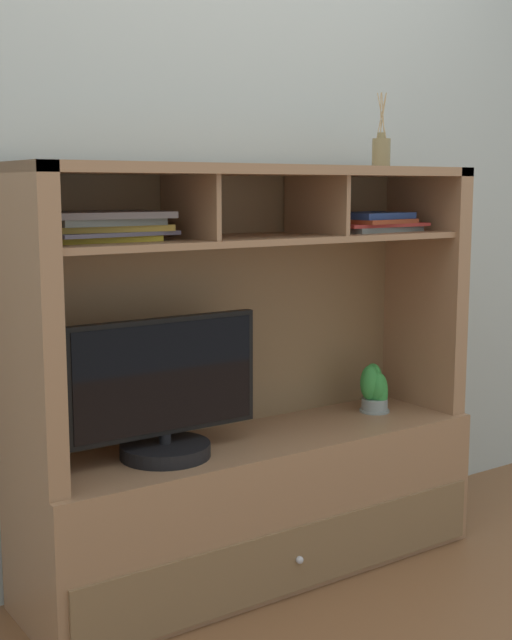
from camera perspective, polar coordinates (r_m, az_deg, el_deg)
name	(u,v)px	position (r m, az deg, el deg)	size (l,w,h in m)	color
floor_plane	(256,573)	(2.96, 0.00, -16.49)	(6.00, 6.00, 0.02)	brown
back_wall	(213,144)	(2.89, -2.87, 11.64)	(6.00, 0.02, 2.80)	#B0B8B4
media_console	(254,452)	(2.82, -0.11, -8.77)	(1.55, 0.47, 1.33)	#9B704E
tv_monitor	(165,399)	(2.56, -6.12, -5.24)	(0.62, 0.27, 0.42)	black
potted_orchid	(375,389)	(3.10, 7.91, -4.56)	(0.11, 0.11, 0.17)	#8D9996
magazine_stack_left	(370,223)	(3.00, 7.58, 6.45)	(0.37, 0.28, 0.07)	slate
magazine_stack_centre	(101,226)	(2.45, -10.28, 6.22)	(0.41, 0.26, 0.08)	gold
diffuser_bottle	(381,152)	(2.98, 8.35, 11.05)	(0.06, 0.06, 0.25)	olive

